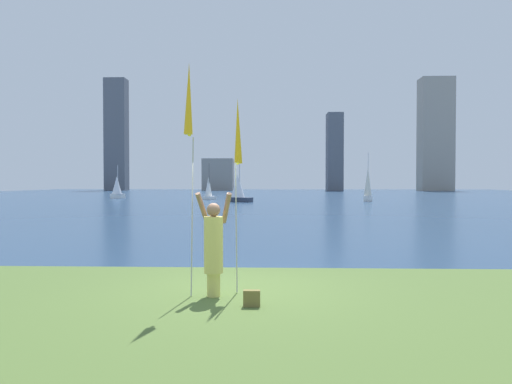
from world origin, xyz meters
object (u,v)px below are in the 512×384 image
at_px(sailboat_1, 238,189).
at_px(kite_flag_left, 189,104).
at_px(sailboat_7, 117,187).
at_px(person, 214,245).
at_px(kite_flag_right, 238,135).
at_px(sailboat_6, 368,185).
at_px(bag, 252,298).
at_px(sailboat_5, 209,189).

bearing_deg(sailboat_1, kite_flag_left, -87.01).
bearing_deg(sailboat_7, kite_flag_left, -69.78).
height_order(person, kite_flag_left, kite_flag_left).
height_order(kite_flag_right, sailboat_7, sailboat_7).
bearing_deg(person, kite_flag_left, -168.40).
distance_m(kite_flag_right, sailboat_6, 42.66).
relative_size(kite_flag_right, sailboat_6, 0.71).
bearing_deg(sailboat_7, person, -69.28).
height_order(kite_flag_left, bag, kite_flag_left).
bearing_deg(sailboat_7, kite_flag_right, -68.65).
bearing_deg(kite_flag_right, sailboat_5, 98.63).
bearing_deg(kite_flag_right, kite_flag_left, -138.79).
bearing_deg(sailboat_5, sailboat_1, -57.89).
bearing_deg(sailboat_6, bag, -104.15).
height_order(kite_flag_left, sailboat_1, sailboat_1).
bearing_deg(bag, kite_flag_right, 105.14).
relative_size(person, sailboat_6, 0.37).
bearing_deg(kite_flag_left, bag, -22.20).
xyz_separation_m(kite_flag_left, kite_flag_right, (0.83, 0.73, -0.49)).
bearing_deg(sailboat_6, sailboat_5, 165.33).
bearing_deg(kite_flag_right, bag, -74.86).
relative_size(kite_flag_left, bag, 14.90).
distance_m(bag, sailboat_1, 40.83).
bearing_deg(sailboat_6, sailboat_7, 165.48).
xyz_separation_m(kite_flag_left, sailboat_1, (-2.10, 40.20, -2.13)).
relative_size(bag, sailboat_7, 0.07).
bearing_deg(sailboat_5, kite_flag_right, -81.37).
height_order(kite_flag_right, sailboat_6, sailboat_6).
bearing_deg(sailboat_6, kite_flag_right, -104.97).
height_order(bag, sailboat_7, sailboat_7).
xyz_separation_m(sailboat_1, sailboat_6, (13.95, 1.72, 0.36)).
xyz_separation_m(kite_flag_left, sailboat_7, (-18.32, 49.73, -2.11)).
height_order(person, bag, person).
xyz_separation_m(sailboat_5, sailboat_6, (17.98, -4.71, 0.56)).
height_order(kite_flag_left, sailboat_5, sailboat_5).
bearing_deg(kite_flag_right, sailboat_1, 94.25).
bearing_deg(kite_flag_right, sailboat_6, 75.03).
xyz_separation_m(kite_flag_right, sailboat_7, (-19.15, 49.00, -1.62)).
bearing_deg(sailboat_1, bag, -85.42).
xyz_separation_m(bag, sailboat_1, (-3.26, 40.68, 1.27)).
bearing_deg(sailboat_7, sailboat_6, -14.52).
xyz_separation_m(kite_flag_left, sailboat_6, (11.85, 41.92, -1.77)).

